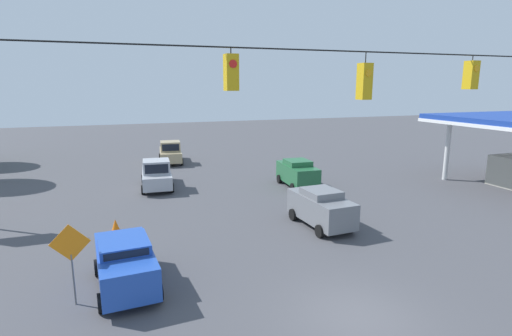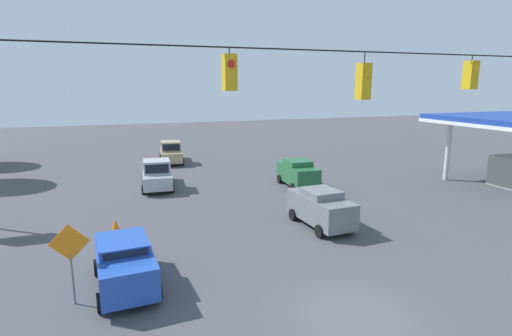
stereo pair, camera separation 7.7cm
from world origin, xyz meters
The scene contains 11 objects.
ground_plane centered at (0.00, 0.00, 0.00)m, with size 140.00×140.00×0.00m, color #47474C.
overhead_signal_span centered at (0.01, -0.30, 5.53)m, with size 22.87×0.38×8.98m.
pickup_truck_tan_withflow_deep centered at (1.97, -28.22, 0.97)m, with size 2.53×5.28×2.12m.
pickup_truck_silver_withflow_far centered at (4.22, -18.94, 0.98)m, with size 2.47×5.33×2.12m.
sedan_blue_parked_shoulder centered at (6.85, -4.55, 0.96)m, with size 2.31×4.43×1.83m.
sedan_grey_crossing_near centered at (-2.98, -7.89, 1.03)m, with size 2.17×4.33×1.98m.
sedan_green_oncoming_far centered at (-5.44, -15.85, 1.03)m, with size 2.17×4.35×1.97m.
traffic_cone_nearest centered at (7.34, -5.16, 0.29)m, with size 0.39×0.39×0.57m, color orange.
traffic_cone_second centered at (7.29, -7.78, 0.29)m, with size 0.39×0.39×0.57m, color orange.
traffic_cone_third centered at (7.15, -10.88, 0.29)m, with size 0.39×0.39×0.57m, color orange.
work_zone_sign centered at (8.51, -3.87, 1.99)m, with size 1.27×0.06×2.84m.
Camera 1 is at (6.92, 9.72, 7.25)m, focal length 28.00 mm.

